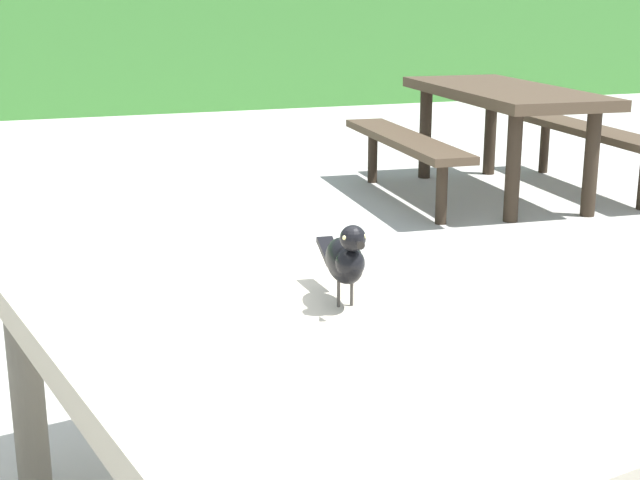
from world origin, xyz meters
TOP-DOWN VIEW (x-y plane):
  - hedge_wall at (0.00, 9.63)m, footprint 28.00×2.22m
  - picnic_table_foreground at (-0.26, -0.15)m, footprint 1.98×2.00m
  - bird_grackle at (-0.03, -0.25)m, footprint 0.08×0.29m
  - picnic_table_mid_left at (2.54, 3.49)m, footprint 1.79×1.85m

SIDE VIEW (x-z plane):
  - picnic_table_foreground at x=-0.26m, z-range 0.19..0.93m
  - picnic_table_mid_left at x=2.54m, z-range 0.19..0.93m
  - bird_grackle at x=-0.03m, z-range 0.75..0.94m
  - hedge_wall at x=0.00m, z-range 0.00..1.82m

